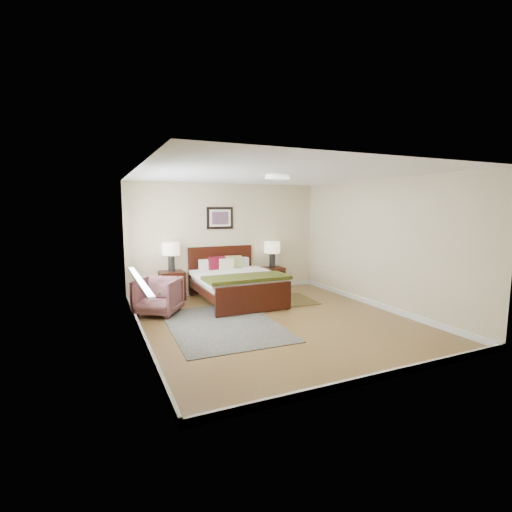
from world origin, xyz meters
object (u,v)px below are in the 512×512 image
object	(u,v)px
rug_persian	(223,325)
nightstand_left	(172,277)
bed	(235,279)
armchair	(158,296)
lamp_left	(171,251)
lamp_right	(272,249)
nightstand_right	(272,276)

from	to	relation	value
rug_persian	nightstand_left	bearing A→B (deg)	102.83
bed	armchair	xyz separation A→B (m)	(-1.63, -0.30, -0.15)
armchair	rug_persian	world-z (taller)	armchair
bed	lamp_left	bearing A→B (deg)	147.61
lamp_left	rug_persian	xyz separation A→B (m)	(0.41, -2.12, -1.04)
lamp_right	bed	bearing A→B (deg)	-149.02
nightstand_right	armchair	size ratio (longest dim) A/B	0.72
lamp_left	lamp_right	size ratio (longest dim) A/B	1.00
nightstand_left	rug_persian	world-z (taller)	nightstand_left
lamp_right	rug_persian	world-z (taller)	lamp_right
bed	lamp_left	distance (m)	1.48
nightstand_right	armchair	world-z (taller)	armchair
lamp_right	nightstand_left	bearing A→B (deg)	-179.49
nightstand_right	rug_persian	world-z (taller)	nightstand_right
bed	armchair	size ratio (longest dim) A/B	2.63
lamp_left	armchair	world-z (taller)	lamp_left
lamp_left	nightstand_right	bearing A→B (deg)	-0.33
armchair	lamp_right	bearing A→B (deg)	53.57
bed	lamp_right	xyz separation A→B (m)	(1.23, 0.74, 0.48)
lamp_left	lamp_right	bearing A→B (deg)	0.00
lamp_left	rug_persian	distance (m)	2.40
nightstand_right	lamp_left	xyz separation A→B (m)	(-2.39, 0.01, 0.71)
lamp_right	rug_persian	bearing A→B (deg)	-132.99
nightstand_right	rug_persian	size ratio (longest dim) A/B	0.22
bed	nightstand_right	world-z (taller)	bed
lamp_right	rug_persian	xyz separation A→B (m)	(-1.98, -2.12, -0.97)
nightstand_left	rug_persian	xyz separation A→B (m)	(0.41, -2.10, -0.48)
nightstand_right	nightstand_left	bearing A→B (deg)	-179.83
lamp_left	rug_persian	size ratio (longest dim) A/B	0.25
lamp_left	lamp_right	xyz separation A→B (m)	(2.39, 0.00, -0.07)
lamp_left	armchair	bearing A→B (deg)	-114.30
armchair	nightstand_right	bearing A→B (deg)	53.32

